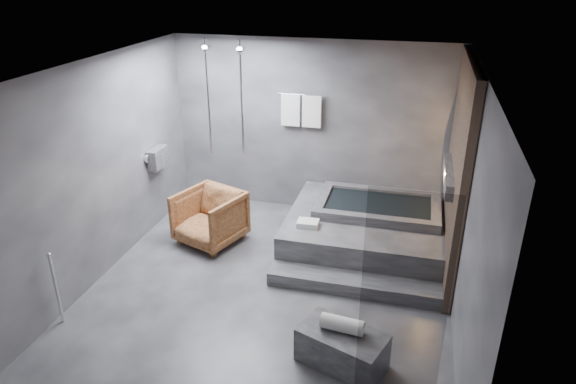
# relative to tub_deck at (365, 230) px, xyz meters

# --- Properties ---
(room) EXTENTS (5.00, 5.04, 2.82)m
(room) POSITION_rel_tub_deck_xyz_m (-0.65, -1.21, 1.48)
(room) COLOR #2C2C2E
(room) RESTS_ON ground
(tub_deck) EXTENTS (2.20, 2.00, 0.50)m
(tub_deck) POSITION_rel_tub_deck_xyz_m (0.00, 0.00, 0.00)
(tub_deck) COLOR #313133
(tub_deck) RESTS_ON ground
(tub_step) EXTENTS (2.20, 0.36, 0.18)m
(tub_step) POSITION_rel_tub_deck_xyz_m (0.00, -1.18, -0.16)
(tub_step) COLOR #313133
(tub_step) RESTS_ON ground
(concrete_bench) EXTENTS (0.99, 0.76, 0.40)m
(concrete_bench) POSITION_rel_tub_deck_xyz_m (0.06, -2.51, -0.05)
(concrete_bench) COLOR #2F2F31
(concrete_bench) RESTS_ON ground
(driftwood_chair) EXTENTS (1.09, 1.11, 0.79)m
(driftwood_chair) POSITION_rel_tub_deck_xyz_m (-2.24, -0.46, 0.15)
(driftwood_chair) COLOR #4C2813
(driftwood_chair) RESTS_ON ground
(rolled_towel) EXTENTS (0.46, 0.21, 0.16)m
(rolled_towel) POSITION_rel_tub_deck_xyz_m (0.04, -2.48, 0.23)
(rolled_towel) COLOR white
(rolled_towel) RESTS_ON concrete_bench
(deck_towel) EXTENTS (0.30, 0.23, 0.08)m
(deck_towel) POSITION_rel_tub_deck_xyz_m (-0.74, -0.54, 0.29)
(deck_towel) COLOR silver
(deck_towel) RESTS_ON tub_deck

